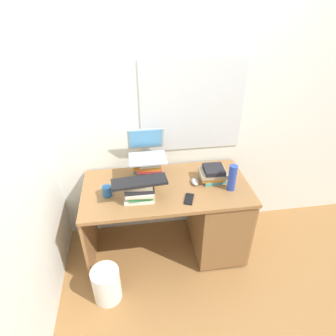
{
  "coord_description": "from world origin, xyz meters",
  "views": [
    {
      "loc": [
        -0.27,
        -1.91,
        2.15
      ],
      "look_at": [
        0.01,
        0.01,
        0.92
      ],
      "focal_mm": 30.44,
      "sensor_mm": 36.0,
      "label": 1
    }
  ],
  "objects_px": {
    "book_stack_side": "(213,174)",
    "wastebasket": "(107,284)",
    "keyboard": "(139,182)",
    "water_bottle": "(232,178)",
    "desk": "(205,215)",
    "mug": "(107,191)",
    "cell_phone": "(189,199)",
    "computer_mouse": "(195,182)",
    "book_stack_keyboard_riser": "(140,191)",
    "laptop": "(147,150)",
    "book_stack_tall": "(148,170)"
  },
  "relations": [
    {
      "from": "computer_mouse",
      "to": "mug",
      "type": "bearing_deg",
      "value": -175.47
    },
    {
      "from": "book_stack_tall",
      "to": "mug",
      "type": "bearing_deg",
      "value": -154.47
    },
    {
      "from": "desk",
      "to": "book_stack_side",
      "type": "bearing_deg",
      "value": 46.57
    },
    {
      "from": "water_bottle",
      "to": "cell_phone",
      "type": "bearing_deg",
      "value": -167.43
    },
    {
      "from": "desk",
      "to": "computer_mouse",
      "type": "height_order",
      "value": "computer_mouse"
    },
    {
      "from": "keyboard",
      "to": "water_bottle",
      "type": "relative_size",
      "value": 1.85
    },
    {
      "from": "water_bottle",
      "to": "wastebasket",
      "type": "xyz_separation_m",
      "value": [
        -1.07,
        -0.33,
        -0.7
      ]
    },
    {
      "from": "mug",
      "to": "cell_phone",
      "type": "xyz_separation_m",
      "value": [
        0.63,
        -0.15,
        -0.04
      ]
    },
    {
      "from": "desk",
      "to": "book_stack_tall",
      "type": "xyz_separation_m",
      "value": [
        -0.49,
        0.14,
        0.44
      ]
    },
    {
      "from": "laptop",
      "to": "wastebasket",
      "type": "distance_m",
      "value": 1.13
    },
    {
      "from": "book_stack_side",
      "to": "cell_phone",
      "type": "distance_m",
      "value": 0.34
    },
    {
      "from": "laptop",
      "to": "desk",
      "type": "bearing_deg",
      "value": -22.85
    },
    {
      "from": "cell_phone",
      "to": "wastebasket",
      "type": "relative_size",
      "value": 0.44
    },
    {
      "from": "water_bottle",
      "to": "wastebasket",
      "type": "relative_size",
      "value": 0.74
    },
    {
      "from": "laptop",
      "to": "cell_phone",
      "type": "distance_m",
      "value": 0.54
    },
    {
      "from": "computer_mouse",
      "to": "water_bottle",
      "type": "height_order",
      "value": "water_bottle"
    },
    {
      "from": "cell_phone",
      "to": "water_bottle",
      "type": "bearing_deg",
      "value": 32.17
    },
    {
      "from": "desk",
      "to": "book_stack_keyboard_riser",
      "type": "height_order",
      "value": "book_stack_keyboard_riser"
    },
    {
      "from": "book_stack_keyboard_riser",
      "to": "mug",
      "type": "xyz_separation_m",
      "value": [
        -0.25,
        0.09,
        -0.04
      ]
    },
    {
      "from": "book_stack_side",
      "to": "cell_phone",
      "type": "height_order",
      "value": "book_stack_side"
    },
    {
      "from": "wastebasket",
      "to": "desk",
      "type": "bearing_deg",
      "value": 24.72
    },
    {
      "from": "desk",
      "to": "cell_phone",
      "type": "xyz_separation_m",
      "value": [
        -0.2,
        -0.17,
        0.34
      ]
    },
    {
      "from": "computer_mouse",
      "to": "mug",
      "type": "xyz_separation_m",
      "value": [
        -0.73,
        -0.06,
        0.03
      ]
    },
    {
      "from": "book_stack_keyboard_riser",
      "to": "computer_mouse",
      "type": "relative_size",
      "value": 2.34
    },
    {
      "from": "book_stack_keyboard_riser",
      "to": "book_stack_side",
      "type": "distance_m",
      "value": 0.66
    },
    {
      "from": "laptop",
      "to": "computer_mouse",
      "type": "height_order",
      "value": "laptop"
    },
    {
      "from": "laptop",
      "to": "water_bottle",
      "type": "xyz_separation_m",
      "value": [
        0.66,
        -0.29,
        -0.15
      ]
    },
    {
      "from": "book_stack_side",
      "to": "keyboard",
      "type": "bearing_deg",
      "value": -164.97
    },
    {
      "from": "mug",
      "to": "cell_phone",
      "type": "height_order",
      "value": "mug"
    },
    {
      "from": "computer_mouse",
      "to": "cell_phone",
      "type": "height_order",
      "value": "computer_mouse"
    },
    {
      "from": "keyboard",
      "to": "desk",
      "type": "bearing_deg",
      "value": 6.6
    },
    {
      "from": "book_stack_keyboard_riser",
      "to": "cell_phone",
      "type": "xyz_separation_m",
      "value": [
        0.38,
        -0.06,
        -0.08
      ]
    },
    {
      "from": "book_stack_keyboard_riser",
      "to": "book_stack_side",
      "type": "relative_size",
      "value": 1.04
    },
    {
      "from": "book_stack_keyboard_riser",
      "to": "cell_phone",
      "type": "height_order",
      "value": "book_stack_keyboard_riser"
    },
    {
      "from": "wastebasket",
      "to": "keyboard",
      "type": "bearing_deg",
      "value": 43.13
    },
    {
      "from": "desk",
      "to": "computer_mouse",
      "type": "distance_m",
      "value": 0.37
    },
    {
      "from": "book_stack_side",
      "to": "computer_mouse",
      "type": "distance_m",
      "value": 0.17
    },
    {
      "from": "book_stack_tall",
      "to": "keyboard",
      "type": "bearing_deg",
      "value": -108.94
    },
    {
      "from": "mug",
      "to": "wastebasket",
      "type": "bearing_deg",
      "value": -99.27
    },
    {
      "from": "keyboard",
      "to": "cell_phone",
      "type": "bearing_deg",
      "value": -12.81
    },
    {
      "from": "desk",
      "to": "book_stack_tall",
      "type": "relative_size",
      "value": 5.75
    },
    {
      "from": "book_stack_tall",
      "to": "water_bottle",
      "type": "bearing_deg",
      "value": -19.12
    },
    {
      "from": "book_stack_keyboard_riser",
      "to": "laptop",
      "type": "bearing_deg",
      "value": 74.41
    },
    {
      "from": "laptop",
      "to": "wastebasket",
      "type": "height_order",
      "value": "laptop"
    },
    {
      "from": "book_stack_side",
      "to": "wastebasket",
      "type": "relative_size",
      "value": 0.76
    },
    {
      "from": "cell_phone",
      "to": "laptop",
      "type": "bearing_deg",
      "value": 147.3
    },
    {
      "from": "computer_mouse",
      "to": "book_stack_tall",
      "type": "bearing_deg",
      "value": 164.47
    },
    {
      "from": "desk",
      "to": "computer_mouse",
      "type": "xyz_separation_m",
      "value": [
        -0.11,
        0.03,
        0.35
      ]
    },
    {
      "from": "computer_mouse",
      "to": "water_bottle",
      "type": "xyz_separation_m",
      "value": [
        0.27,
        -0.12,
        0.1
      ]
    },
    {
      "from": "laptop",
      "to": "wastebasket",
      "type": "relative_size",
      "value": 0.99
    }
  ]
}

